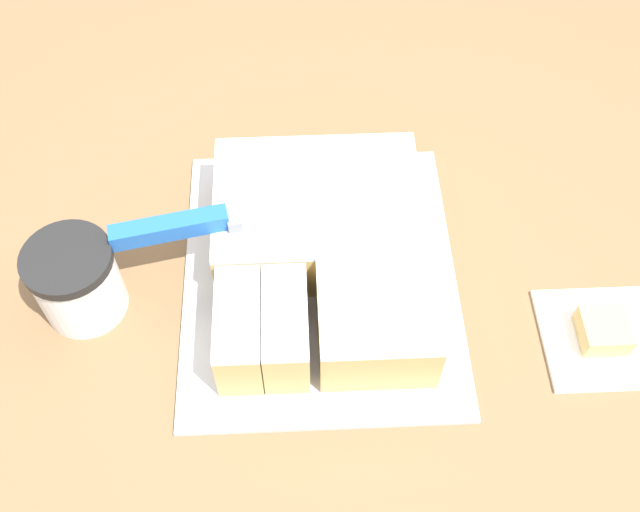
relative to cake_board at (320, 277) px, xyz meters
The scene contains 8 objects.
ground_plane 0.91m from the cake_board, 117.95° to the left, with size 8.00×8.00×0.00m, color #4C4742.
countertop 0.46m from the cake_board, 117.95° to the left, with size 1.40×1.10×0.91m.
cake_board is the anchor object (origin of this frame).
cake 0.04m from the cake_board, 51.18° to the left, with size 0.24×0.30×0.08m.
knife 0.15m from the cake_board, behind, with size 0.35×0.09×0.02m.
coffee_cup 0.28m from the cake_board, behind, with size 0.10×0.10×0.10m.
paper_napkin 0.33m from the cake_board, 17.25° to the right, with size 0.13×0.13×0.01m.
brownie 0.33m from the cake_board, 17.25° to the right, with size 0.05×0.05×0.03m.
Camera 1 is at (0.02, -0.57, 1.66)m, focal length 42.00 mm.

